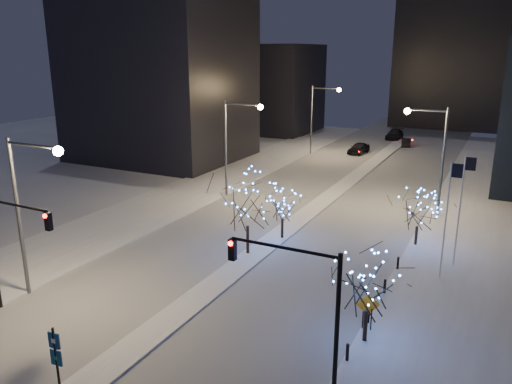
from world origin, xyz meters
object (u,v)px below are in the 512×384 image
Objects in this scene: traffic_signal_east at (303,296)px; construction_sign at (368,308)px; street_lamp_w_far at (319,111)px; car_far at (395,134)px; wayfinding_sign at (56,354)px; holiday_tree_plaza_near at (368,284)px; holiday_tree_plaza_far at (419,209)px; street_lamp_east at (434,147)px; street_lamp_w_near at (28,198)px; car_near at (359,148)px; street_lamp_w_mid at (235,136)px; traffic_signal_west at (8,237)px; holiday_tree_median_far at (283,205)px; holiday_tree_median_near at (247,203)px; car_mid at (406,142)px.

traffic_signal_east reaches higher than construction_sign.
street_lamp_w_far reaches higher than construction_sign.
wayfinding_sign is at bearing -89.13° from car_far.
holiday_tree_plaza_near reaches higher than car_far.
street_lamp_w_far is 2.04× the size of holiday_tree_plaza_far.
street_lamp_w_near is at bearing -124.19° from street_lamp_east.
car_near is 15.66m from car_far.
holiday_tree_plaza_far is at bearing 65.45° from construction_sign.
street_lamp_east is at bearing 55.81° from street_lamp_w_near.
car_near is at bearing 112.54° from holiday_tree_plaza_far.
street_lamp_w_mid is at bearing 90.00° from street_lamp_w_near.
car_far is (6.86, 70.91, -3.94)m from traffic_signal_west.
construction_sign is (11.88, -63.63, 0.61)m from car_far.
holiday_tree_plaza_near is 2.26m from construction_sign.
wayfinding_sign is 15.74m from construction_sign.
traffic_signal_west is 1.64× the size of holiday_tree_median_far.
street_lamp_w_near reaches higher than car_near.
street_lamp_east is at bearing 91.00° from holiday_tree_plaza_near.
street_lamp_w_mid is at bearing 110.55° from construction_sign.
street_lamp_w_near is at bearing -125.54° from holiday_tree_median_near.
traffic_signal_west is 2.10× the size of wayfinding_sign.
traffic_signal_east is (17.38, 1.00, 0.00)m from traffic_signal_west.
street_lamp_w_far is 3.00× the size of wayfinding_sign.
holiday_tree_plaza_near is at bearing -66.15° from car_near.
traffic_signal_east is 20.47m from holiday_tree_plaza_far.
street_lamp_w_mid is at bearing 132.97° from holiday_tree_plaza_near.
construction_sign is (8.78, -57.70, 0.78)m from car_mid.
street_lamp_w_mid and street_lamp_w_far have the same top height.
holiday_tree_median_near is 17.97m from wayfinding_sign.
car_near is at bearing 118.38° from street_lamp_east.
traffic_signal_east reaches higher than wayfinding_sign.
street_lamp_w_far is 39.18m from holiday_tree_median_near.
traffic_signal_west is 28.58m from holiday_tree_plaza_far.
street_lamp_w_far is (0.00, 50.00, 0.00)m from street_lamp_w_near.
car_near is 41.82m from holiday_tree_median_near.
street_lamp_w_near is 2.70m from traffic_signal_west.
street_lamp_w_near is 17.99m from traffic_signal_east.
street_lamp_w_near reaches higher than traffic_signal_east.
wayfinding_sign is (-0.11, -17.85, -2.08)m from holiday_tree_median_near.
street_lamp_w_far and street_lamp_east have the same top height.
street_lamp_w_near is at bearing 139.66° from wayfinding_sign.
car_far is (-10.52, 69.91, -3.94)m from traffic_signal_east.
street_lamp_w_near and street_lamp_w_mid have the same top height.
car_near is (5.31, 28.38, -5.67)m from street_lamp_w_mid.
car_near is 1.14× the size of holiday_tree_median_far.
holiday_tree_median_far is at bearing 82.74° from wayfinding_sign.
traffic_signal_west reaches higher than car_near.
traffic_signal_east is (17.88, -51.00, -1.74)m from street_lamp_w_far.
street_lamp_w_far is (0.00, 25.00, 0.00)m from street_lamp_w_mid.
holiday_tree_plaza_near is at bearing -67.03° from street_lamp_w_far.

